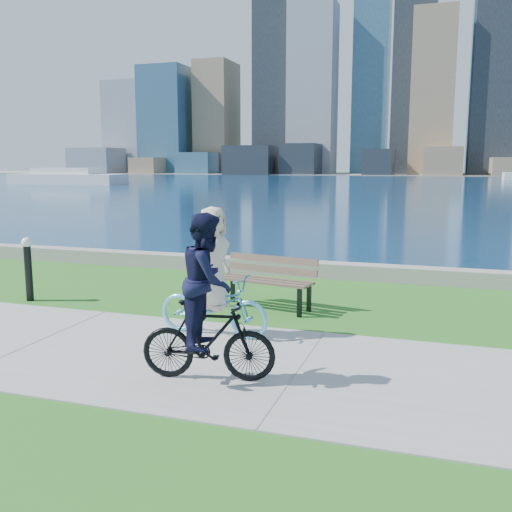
{
  "coord_description": "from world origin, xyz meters",
  "views": [
    {
      "loc": [
        1.67,
        -6.82,
        2.66
      ],
      "look_at": [
        -1.29,
        2.23,
        1.1
      ],
      "focal_mm": 40.0,
      "sensor_mm": 36.0,
      "label": 1
    }
  ],
  "objects_px": {
    "park_bench": "(267,277)",
    "cyclist_man": "(208,311)",
    "cyclist_woman": "(213,288)",
    "bollard_lamp": "(28,265)"
  },
  "relations": [
    {
      "from": "bollard_lamp",
      "to": "cyclist_man",
      "type": "distance_m",
      "value": 5.65
    },
    {
      "from": "park_bench",
      "to": "cyclist_man",
      "type": "xyz_separation_m",
      "value": [
        0.37,
        -3.66,
        0.31
      ]
    },
    {
      "from": "bollard_lamp",
      "to": "park_bench",
      "type": "bearing_deg",
      "value": 11.3
    },
    {
      "from": "bollard_lamp",
      "to": "cyclist_man",
      "type": "xyz_separation_m",
      "value": [
        4.93,
        -2.75,
        0.18
      ]
    },
    {
      "from": "cyclist_woman",
      "to": "cyclist_man",
      "type": "xyz_separation_m",
      "value": [
        0.64,
        -1.73,
        0.13
      ]
    },
    {
      "from": "park_bench",
      "to": "bollard_lamp",
      "type": "distance_m",
      "value": 4.65
    },
    {
      "from": "park_bench",
      "to": "cyclist_man",
      "type": "distance_m",
      "value": 3.7
    },
    {
      "from": "park_bench",
      "to": "cyclist_woman",
      "type": "bearing_deg",
      "value": -87.33
    },
    {
      "from": "park_bench",
      "to": "cyclist_woman",
      "type": "distance_m",
      "value": 1.96
    },
    {
      "from": "park_bench",
      "to": "cyclist_man",
      "type": "height_order",
      "value": "cyclist_man"
    }
  ]
}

